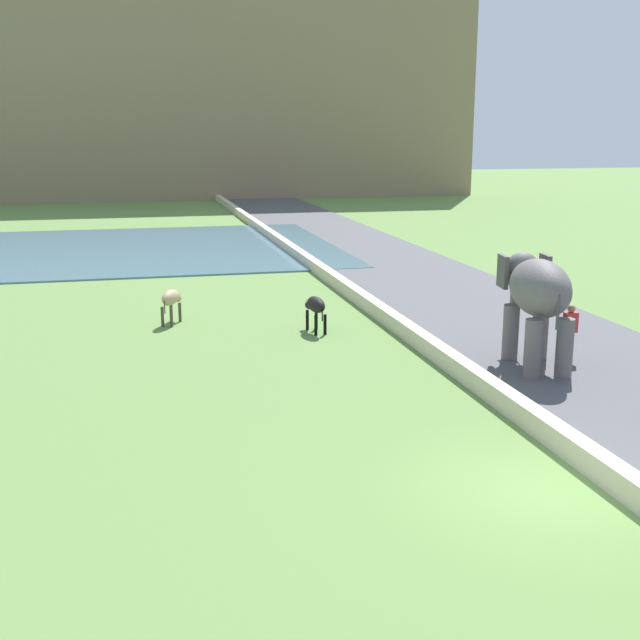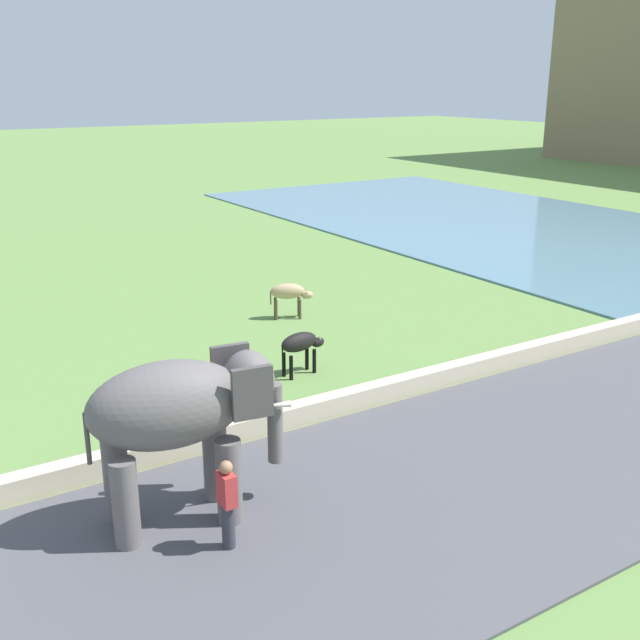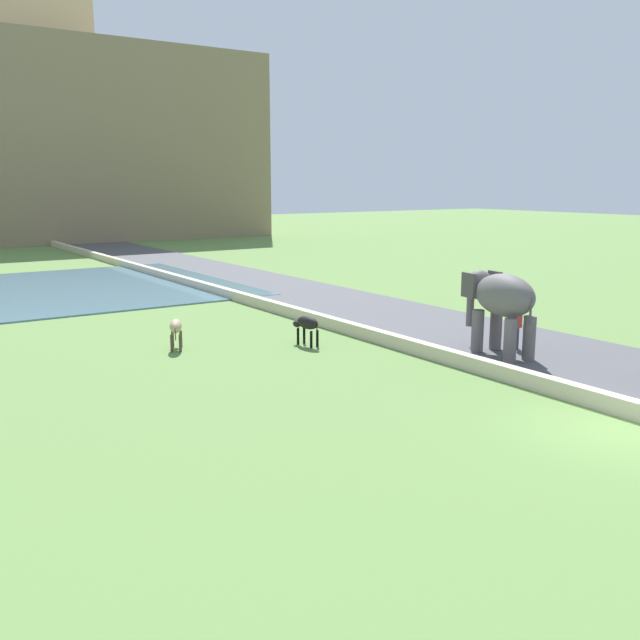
# 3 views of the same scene
# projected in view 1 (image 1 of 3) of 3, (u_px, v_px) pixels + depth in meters

# --- Properties ---
(ground_plane) EXTENTS (220.00, 220.00, 0.00)m
(ground_plane) POSITION_uv_depth(u_px,v_px,m) (547.00, 491.00, 14.38)
(ground_plane) COLOR #608442
(road_surface) EXTENTS (7.00, 120.00, 0.06)m
(road_surface) POSITION_uv_depth(u_px,v_px,m) (419.00, 280.00, 34.44)
(road_surface) COLOR #4C4C51
(road_surface) RESTS_ON ground
(barrier_wall) EXTENTS (0.40, 110.00, 0.50)m
(barrier_wall) POSITION_uv_depth(u_px,v_px,m) (346.00, 287.00, 31.63)
(barrier_wall) COLOR beige
(barrier_wall) RESTS_ON ground
(hill_distant) EXTENTS (64.00, 28.00, 20.33)m
(hill_distant) POSITION_uv_depth(u_px,v_px,m) (129.00, 90.00, 82.65)
(hill_distant) COLOR #897556
(hill_distant) RESTS_ON ground
(elephant) EXTENTS (1.78, 3.56, 2.99)m
(elephant) POSITION_uv_depth(u_px,v_px,m) (536.00, 294.00, 21.42)
(elephant) COLOR #605B5B
(elephant) RESTS_ON ground
(person_beside_elephant) EXTENTS (0.36, 0.22, 1.63)m
(person_beside_elephant) POSITION_uv_depth(u_px,v_px,m) (570.00, 332.00, 22.17)
(person_beside_elephant) COLOR #33333D
(person_beside_elephant) RESTS_ON ground
(cow_black) EXTENTS (0.58, 1.42, 1.15)m
(cow_black) POSITION_uv_depth(u_px,v_px,m) (315.00, 306.00, 25.51)
(cow_black) COLOR black
(cow_black) RESTS_ON ground
(cow_tan) EXTENTS (0.89, 1.40, 1.15)m
(cow_tan) POSITION_uv_depth(u_px,v_px,m) (171.00, 299.00, 26.58)
(cow_tan) COLOR tan
(cow_tan) RESTS_ON ground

